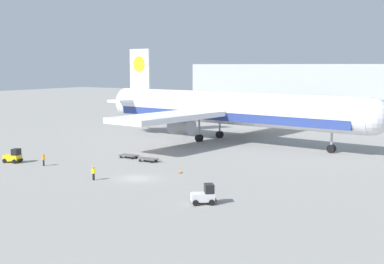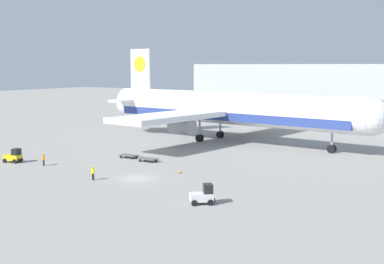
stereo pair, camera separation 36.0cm
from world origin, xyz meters
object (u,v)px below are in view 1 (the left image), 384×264
object	(u,v)px
airplane_main	(225,109)
ground_crew_far	(93,172)
ground_crew_near	(44,159)
traffic_cone_near	(180,171)
baggage_dolly_second	(148,159)
baggage_tug_foreground	(204,195)
baggage_dolly_lead	(129,155)
baggage_tug_mid	(13,156)

from	to	relation	value
airplane_main	ground_crew_far	bearing A→B (deg)	-79.95
airplane_main	ground_crew_near	world-z (taller)	airplane_main
ground_crew_near	traffic_cone_near	distance (m)	19.57
airplane_main	baggage_dolly_second	size ratio (longest dim) A/B	15.59
baggage_tug_foreground	ground_crew_near	xyz separation A→B (m)	(-29.10, 5.68, 0.13)
baggage_tug_foreground	baggage_dolly_lead	distance (m)	28.55
airplane_main	baggage_tug_foreground	world-z (taller)	airplane_main
baggage_tug_foreground	baggage_dolly_lead	world-z (taller)	baggage_tug_foreground
baggage_tug_foreground	baggage_dolly_lead	bearing A→B (deg)	105.10
airplane_main	traffic_cone_near	size ratio (longest dim) A/B	103.27
baggage_dolly_second	traffic_cone_near	size ratio (longest dim) A/B	6.62
ground_crew_far	airplane_main	bearing A→B (deg)	98.17
baggage_dolly_lead	ground_crew_far	size ratio (longest dim) A/B	2.20
baggage_dolly_second	ground_crew_near	bearing A→B (deg)	-136.77
airplane_main	ground_crew_far	xyz separation A→B (m)	(2.48, -37.42, -4.85)
baggage_dolly_second	ground_crew_near	distance (m)	14.49
baggage_tug_mid	ground_crew_far	size ratio (longest dim) A/B	1.61
ground_crew_far	traffic_cone_near	size ratio (longest dim) A/B	3.01
ground_crew_far	traffic_cone_near	bearing A→B (deg)	58.55
baggage_dolly_second	ground_crew_far	world-z (taller)	ground_crew_far
traffic_cone_near	ground_crew_far	bearing A→B (deg)	-125.83
ground_crew_near	airplane_main	bearing A→B (deg)	87.15
baggage_dolly_second	baggage_dolly_lead	bearing A→B (deg)	166.55
baggage_dolly_lead	traffic_cone_near	world-z (taller)	traffic_cone_near
baggage_dolly_lead	baggage_dolly_second	distance (m)	4.35
baggage_dolly_lead	ground_crew_near	size ratio (longest dim) A/B	2.17
airplane_main	ground_crew_near	size ratio (longest dim) A/B	33.86
ground_crew_far	traffic_cone_near	world-z (taller)	ground_crew_far
airplane_main	baggage_tug_mid	world-z (taller)	airplane_main
baggage_tug_mid	baggage_dolly_second	bearing A→B (deg)	19.03
baggage_tug_foreground	traffic_cone_near	distance (m)	15.54
baggage_tug_mid	airplane_main	bearing A→B (deg)	51.31
baggage_dolly_lead	traffic_cone_near	distance (m)	13.72
airplane_main	traffic_cone_near	xyz separation A→B (m)	(9.03, -28.35, -5.57)
ground_crew_near	baggage_tug_mid	bearing A→B (deg)	-162.16
ground_crew_far	baggage_tug_mid	bearing A→B (deg)	175.53
ground_crew_far	baggage_tug_foreground	bearing A→B (deg)	-3.77
baggage_tug_mid	ground_crew_near	distance (m)	5.61
airplane_main	traffic_cone_near	bearing A→B (deg)	-66.07
ground_crew_near	baggage_dolly_second	bearing A→B (deg)	57.75
baggage_dolly_lead	ground_crew_far	xyz separation A→B (m)	(6.11, -14.34, 0.60)
airplane_main	baggage_dolly_second	world-z (taller)	airplane_main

